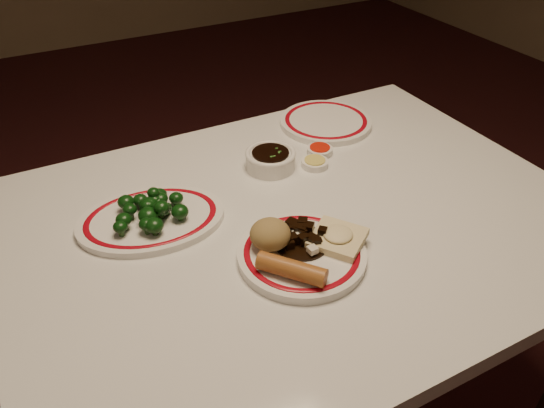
{
  "coord_description": "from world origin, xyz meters",
  "views": [
    {
      "loc": [
        -0.46,
        -0.76,
        1.42
      ],
      "look_at": [
        -0.06,
        0.0,
        0.8
      ],
      "focal_mm": 35.0,
      "sensor_mm": 36.0,
      "label": 1
    }
  ],
  "objects_px": {
    "fried_wonton": "(338,237)",
    "soy_bowl": "(270,160)",
    "broccoli_plate": "(151,219)",
    "stirfry_heap": "(300,236)",
    "spring_roll": "(292,269)",
    "dining_table": "(298,248)",
    "rice_mound": "(270,234)",
    "main_plate": "(302,254)",
    "broccoli_pile": "(151,208)"
  },
  "relations": [
    {
      "from": "main_plate",
      "to": "spring_roll",
      "type": "bearing_deg",
      "value": -135.61
    },
    {
      "from": "rice_mound",
      "to": "broccoli_pile",
      "type": "relative_size",
      "value": 0.49
    },
    {
      "from": "dining_table",
      "to": "soy_bowl",
      "type": "bearing_deg",
      "value": 80.22
    },
    {
      "from": "main_plate",
      "to": "soy_bowl",
      "type": "bearing_deg",
      "value": 72.67
    },
    {
      "from": "broccoli_plate",
      "to": "stirfry_heap",
      "type": "bearing_deg",
      "value": -42.74
    },
    {
      "from": "stirfry_heap",
      "to": "broccoli_plate",
      "type": "xyz_separation_m",
      "value": [
        -0.23,
        0.21,
        -0.02
      ]
    },
    {
      "from": "fried_wonton",
      "to": "soy_bowl",
      "type": "xyz_separation_m",
      "value": [
        0.02,
        0.32,
        -0.01
      ]
    },
    {
      "from": "fried_wonton",
      "to": "broccoli_plate",
      "type": "relative_size",
      "value": 0.4
    },
    {
      "from": "rice_mound",
      "to": "stirfry_heap",
      "type": "bearing_deg",
      "value": -13.85
    },
    {
      "from": "stirfry_heap",
      "to": "dining_table",
      "type": "bearing_deg",
      "value": 59.52
    },
    {
      "from": "main_plate",
      "to": "broccoli_plate",
      "type": "bearing_deg",
      "value": 132.34
    },
    {
      "from": "dining_table",
      "to": "broccoli_pile",
      "type": "relative_size",
      "value": 7.6
    },
    {
      "from": "stirfry_heap",
      "to": "soy_bowl",
      "type": "relative_size",
      "value": 0.96
    },
    {
      "from": "stirfry_heap",
      "to": "broccoli_pile",
      "type": "bearing_deg",
      "value": 137.12
    },
    {
      "from": "stirfry_heap",
      "to": "broccoli_pile",
      "type": "relative_size",
      "value": 0.71
    },
    {
      "from": "main_plate",
      "to": "fried_wonton",
      "type": "distance_m",
      "value": 0.08
    },
    {
      "from": "dining_table",
      "to": "rice_mound",
      "type": "height_order",
      "value": "rice_mound"
    },
    {
      "from": "spring_roll",
      "to": "stirfry_heap",
      "type": "height_order",
      "value": "spring_roll"
    },
    {
      "from": "rice_mound",
      "to": "fried_wonton",
      "type": "distance_m",
      "value": 0.13
    },
    {
      "from": "broccoli_plate",
      "to": "broccoli_pile",
      "type": "xyz_separation_m",
      "value": [
        0.0,
        -0.0,
        0.03
      ]
    },
    {
      "from": "broccoli_plate",
      "to": "broccoli_pile",
      "type": "relative_size",
      "value": 2.12
    },
    {
      "from": "soy_bowl",
      "to": "spring_roll",
      "type": "bearing_deg",
      "value": -112.22
    },
    {
      "from": "main_plate",
      "to": "fried_wonton",
      "type": "height_order",
      "value": "fried_wonton"
    },
    {
      "from": "main_plate",
      "to": "fried_wonton",
      "type": "relative_size",
      "value": 2.24
    },
    {
      "from": "soy_bowl",
      "to": "main_plate",
      "type": "bearing_deg",
      "value": -107.33
    },
    {
      "from": "stirfry_heap",
      "to": "broccoli_plate",
      "type": "bearing_deg",
      "value": 137.26
    },
    {
      "from": "broccoli_pile",
      "to": "soy_bowl",
      "type": "bearing_deg",
      "value": 13.84
    },
    {
      "from": "spring_roll",
      "to": "fried_wonton",
      "type": "relative_size",
      "value": 0.94
    },
    {
      "from": "fried_wonton",
      "to": "stirfry_heap",
      "type": "relative_size",
      "value": 1.19
    },
    {
      "from": "fried_wonton",
      "to": "broccoli_plate",
      "type": "xyz_separation_m",
      "value": [
        -0.29,
        0.25,
        -0.02
      ]
    },
    {
      "from": "dining_table",
      "to": "broccoli_plate",
      "type": "bearing_deg",
      "value": 156.88
    },
    {
      "from": "dining_table",
      "to": "stirfry_heap",
      "type": "distance_m",
      "value": 0.16
    },
    {
      "from": "spring_roll",
      "to": "soy_bowl",
      "type": "bearing_deg",
      "value": 28.56
    },
    {
      "from": "dining_table",
      "to": "spring_roll",
      "type": "distance_m",
      "value": 0.24
    },
    {
      "from": "main_plate",
      "to": "rice_mound",
      "type": "xyz_separation_m",
      "value": [
        -0.05,
        0.04,
        0.04
      ]
    },
    {
      "from": "spring_roll",
      "to": "broccoli_pile",
      "type": "height_order",
      "value": "broccoli_pile"
    },
    {
      "from": "spring_roll",
      "to": "soy_bowl",
      "type": "distance_m",
      "value": 0.39
    },
    {
      "from": "broccoli_pile",
      "to": "spring_roll",
      "type": "bearing_deg",
      "value": -60.17
    },
    {
      "from": "main_plate",
      "to": "rice_mound",
      "type": "height_order",
      "value": "rice_mound"
    },
    {
      "from": "stirfry_heap",
      "to": "spring_roll",
      "type": "bearing_deg",
      "value": -128.48
    },
    {
      "from": "dining_table",
      "to": "soy_bowl",
      "type": "relative_size",
      "value": 10.23
    },
    {
      "from": "soy_bowl",
      "to": "fried_wonton",
      "type": "bearing_deg",
      "value": -94.17
    },
    {
      "from": "dining_table",
      "to": "fried_wonton",
      "type": "distance_m",
      "value": 0.17
    },
    {
      "from": "rice_mound",
      "to": "fried_wonton",
      "type": "relative_size",
      "value": 0.58
    },
    {
      "from": "rice_mound",
      "to": "stirfry_heap",
      "type": "xyz_separation_m",
      "value": [
        0.06,
        -0.01,
        -0.02
      ]
    },
    {
      "from": "main_plate",
      "to": "stirfry_heap",
      "type": "height_order",
      "value": "stirfry_heap"
    },
    {
      "from": "main_plate",
      "to": "broccoli_pile",
      "type": "bearing_deg",
      "value": 132.15
    },
    {
      "from": "rice_mound",
      "to": "broccoli_plate",
      "type": "distance_m",
      "value": 0.26
    },
    {
      "from": "rice_mound",
      "to": "fried_wonton",
      "type": "bearing_deg",
      "value": -22.26
    },
    {
      "from": "fried_wonton",
      "to": "spring_roll",
      "type": "bearing_deg",
      "value": -161.5
    }
  ]
}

